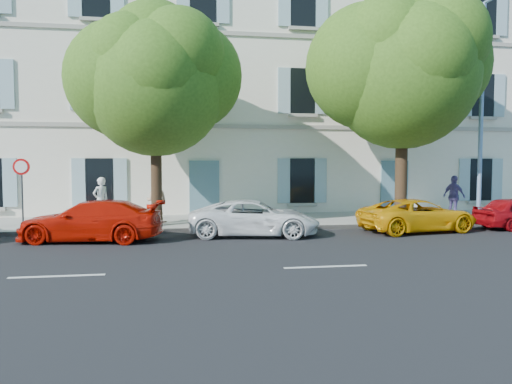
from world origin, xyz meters
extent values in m
plane|color=black|center=(0.00, 0.00, 0.00)|extent=(90.00, 90.00, 0.00)
cube|color=#A09E96|center=(0.00, 4.45, 0.07)|extent=(36.00, 4.50, 0.15)
cube|color=#9E998E|center=(0.00, 2.28, 0.08)|extent=(36.00, 0.16, 0.16)
cube|color=white|center=(0.00, 10.20, 6.00)|extent=(28.00, 7.00, 12.00)
imported|color=#BC1305|center=(-6.05, 0.80, 0.64)|extent=(4.61, 2.47, 1.27)
imported|color=white|center=(-0.88, 1.07, 0.60)|extent=(4.57, 2.68, 1.19)
imported|color=#E79D09|center=(4.93, 1.10, 0.58)|extent=(4.40, 2.53, 1.15)
cylinder|color=#3A2819|center=(-4.12, 3.09, 1.71)|extent=(0.39, 0.39, 3.12)
ellipsoid|color=#487A1F|center=(-4.12, 3.09, 5.14)|extent=(4.99, 4.99, 5.49)
cylinder|color=#3A2819|center=(5.20, 3.01, 1.90)|extent=(0.46, 0.46, 3.50)
ellipsoid|color=#497B1F|center=(5.20, 3.01, 5.78)|extent=(5.68, 5.68, 6.25)
cylinder|color=#383A3D|center=(-8.63, 2.92, 1.17)|extent=(0.06, 0.06, 2.04)
cylinder|color=red|center=(-8.63, 2.90, 2.29)|extent=(0.56, 0.05, 0.56)
cylinder|color=#7293BF|center=(8.23, 2.56, 4.32)|extent=(0.17, 0.17, 8.35)
imported|color=white|center=(-6.22, 4.22, 1.01)|extent=(0.75, 0.72, 1.73)
imported|color=tan|center=(-4.15, 3.87, 0.97)|extent=(0.95, 0.84, 1.65)
imported|color=#584C8C|center=(8.01, 3.93, 1.02)|extent=(0.77, 1.10, 1.74)
camera|label=1|loc=(-3.49, -15.14, 2.48)|focal=35.00mm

